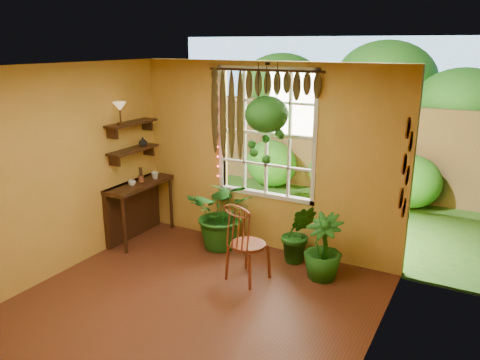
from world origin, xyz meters
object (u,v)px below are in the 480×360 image
object	(u,v)px
counter_ledge	(135,203)
windsor_chair	(246,255)
hanging_basket	(267,120)
potted_plant_mid	(298,234)
potted_plant_left	(223,213)

from	to	relation	value
counter_ledge	windsor_chair	distance (m)	2.22
windsor_chair	hanging_basket	distance (m)	1.76
hanging_basket	potted_plant_mid	bearing A→B (deg)	10.41
potted_plant_mid	hanging_basket	xyz separation A→B (m)	(-0.47, -0.09, 1.54)
potted_plant_left	potted_plant_mid	world-z (taller)	potted_plant_left
windsor_chair	potted_plant_left	distance (m)	1.06
windsor_chair	potted_plant_left	world-z (taller)	windsor_chair
windsor_chair	potted_plant_left	size ratio (longest dim) A/B	1.12
counter_ledge	potted_plant_mid	distance (m)	2.59
windsor_chair	hanging_basket	size ratio (longest dim) A/B	0.94
potted_plant_mid	hanging_basket	bearing A→B (deg)	-169.59
hanging_basket	windsor_chair	bearing A→B (deg)	-83.52
potted_plant_left	potted_plant_mid	bearing A→B (deg)	3.70
counter_ledge	potted_plant_left	world-z (taller)	potted_plant_left
counter_ledge	potted_plant_left	distance (m)	1.44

